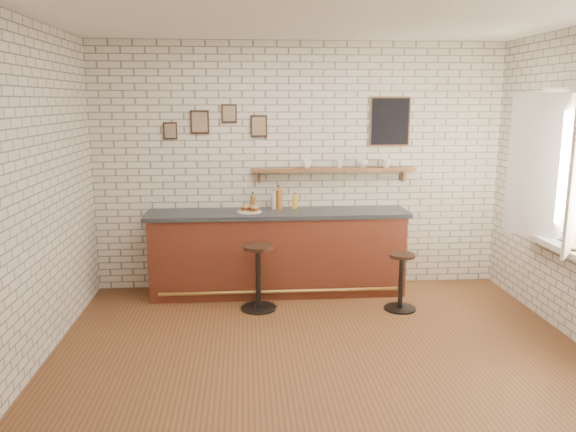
# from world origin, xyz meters

# --- Properties ---
(ground) EXTENTS (5.00, 5.00, 0.00)m
(ground) POSITION_xyz_m (0.00, 0.00, 0.00)
(ground) COLOR brown
(ground) RESTS_ON ground
(bar_counter) EXTENTS (3.10, 0.65, 1.01)m
(bar_counter) POSITION_xyz_m (-0.29, 1.70, 0.51)
(bar_counter) COLOR #5B2518
(bar_counter) RESTS_ON ground
(sandwich_plate) EXTENTS (0.28, 0.28, 0.01)m
(sandwich_plate) POSITION_xyz_m (-0.63, 1.67, 1.02)
(sandwich_plate) COLOR white
(sandwich_plate) RESTS_ON bar_counter
(ciabatta_sandwich) EXTENTS (0.23, 0.16, 0.07)m
(ciabatta_sandwich) POSITION_xyz_m (-0.62, 1.67, 1.06)
(ciabatta_sandwich) COLOR #B5884A
(ciabatta_sandwich) RESTS_ON sandwich_plate
(potato_chips) EXTENTS (0.25, 0.18, 0.00)m
(potato_chips) POSITION_xyz_m (-0.65, 1.67, 1.02)
(potato_chips) COLOR #C29244
(potato_chips) RESTS_ON sandwich_plate
(bitters_bottle_brown) EXTENTS (0.07, 0.07, 0.21)m
(bitters_bottle_brown) POSITION_xyz_m (-0.58, 1.87, 1.10)
(bitters_bottle_brown) COLOR brown
(bitters_bottle_brown) RESTS_ON bar_counter
(bitters_bottle_white) EXTENTS (0.06, 0.06, 0.24)m
(bitters_bottle_white) POSITION_xyz_m (-0.33, 1.87, 1.11)
(bitters_bottle_white) COLOR beige
(bitters_bottle_white) RESTS_ON bar_counter
(bitters_bottle_amber) EXTENTS (0.07, 0.07, 0.29)m
(bitters_bottle_amber) POSITION_xyz_m (-0.26, 1.87, 1.13)
(bitters_bottle_amber) COLOR #9F5519
(bitters_bottle_amber) RESTS_ON bar_counter
(condiment_bottle_yellow) EXTENTS (0.06, 0.06, 0.20)m
(condiment_bottle_yellow) POSITION_xyz_m (-0.07, 1.87, 1.09)
(condiment_bottle_yellow) COLOR gold
(condiment_bottle_yellow) RESTS_ON bar_counter
(bar_stool_left) EXTENTS (0.41, 0.41, 0.74)m
(bar_stool_left) POSITION_xyz_m (-0.54, 1.16, 0.39)
(bar_stool_left) COLOR black
(bar_stool_left) RESTS_ON ground
(bar_stool_right) EXTENTS (0.36, 0.36, 0.64)m
(bar_stool_right) POSITION_xyz_m (1.04, 1.03, 0.34)
(bar_stool_right) COLOR black
(bar_stool_right) RESTS_ON ground
(wall_shelf) EXTENTS (2.00, 0.18, 0.18)m
(wall_shelf) POSITION_xyz_m (0.40, 1.90, 1.48)
(wall_shelf) COLOR brown
(wall_shelf) RESTS_ON ground
(shelf_cup_a) EXTENTS (0.17, 0.17, 0.10)m
(shelf_cup_a) POSITION_xyz_m (0.07, 1.90, 1.55)
(shelf_cup_a) COLOR white
(shelf_cup_a) RESTS_ON wall_shelf
(shelf_cup_b) EXTENTS (0.14, 0.14, 0.09)m
(shelf_cup_b) POSITION_xyz_m (0.47, 1.90, 1.55)
(shelf_cup_b) COLOR white
(shelf_cup_b) RESTS_ON wall_shelf
(shelf_cup_c) EXTENTS (0.15, 0.15, 0.09)m
(shelf_cup_c) POSITION_xyz_m (0.76, 1.90, 1.55)
(shelf_cup_c) COLOR white
(shelf_cup_c) RESTS_ON wall_shelf
(shelf_cup_d) EXTENTS (0.11, 0.11, 0.10)m
(shelf_cup_d) POSITION_xyz_m (1.05, 1.90, 1.55)
(shelf_cup_d) COLOR white
(shelf_cup_d) RESTS_ON wall_shelf
(back_wall_decor) EXTENTS (2.96, 0.02, 0.56)m
(back_wall_decor) POSITION_xyz_m (0.23, 1.98, 2.05)
(back_wall_decor) COLOR black
(back_wall_decor) RESTS_ON ground
(window_sill) EXTENTS (0.20, 1.35, 0.06)m
(window_sill) POSITION_xyz_m (2.40, 0.30, 0.90)
(window_sill) COLOR white
(window_sill) RESTS_ON ground
(casement_window) EXTENTS (0.40, 1.30, 1.56)m
(casement_window) POSITION_xyz_m (2.36, 0.30, 1.65)
(casement_window) COLOR white
(casement_window) RESTS_ON ground
(book_lower) EXTENTS (0.18, 0.23, 0.02)m
(book_lower) POSITION_xyz_m (2.38, 0.05, 0.94)
(book_lower) COLOR tan
(book_lower) RESTS_ON window_sill
(book_upper) EXTENTS (0.26, 0.27, 0.02)m
(book_upper) POSITION_xyz_m (2.38, 0.08, 0.96)
(book_upper) COLOR tan
(book_upper) RESTS_ON book_lower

